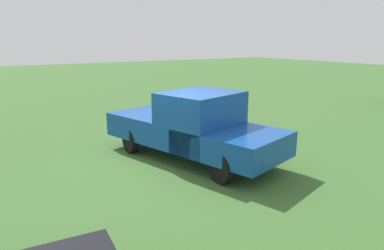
# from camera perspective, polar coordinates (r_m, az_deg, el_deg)

# --- Properties ---
(ground_plane) EXTENTS (80.00, 80.00, 0.00)m
(ground_plane) POSITION_cam_1_polar(r_m,az_deg,el_deg) (8.77, -3.87, -6.51)
(ground_plane) COLOR #3D662D
(pickup_truck) EXTENTS (5.23, 3.11, 1.79)m
(pickup_truck) POSITION_cam_1_polar(r_m,az_deg,el_deg) (8.88, 0.61, -0.04)
(pickup_truck) COLOR black
(pickup_truck) RESTS_ON ground_plane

